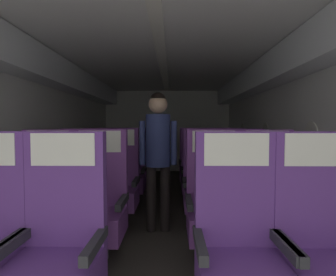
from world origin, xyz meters
The scene contains 22 objects.
ground centered at (0.00, 3.50, -0.01)m, with size 3.57×7.41×0.02m, color #3D3833.
fuselage_shell centered at (0.00, 3.77, 1.58)m, with size 3.45×7.06×2.20m.
seat_a_left_aisle centered at (-0.53, 1.44, 0.49)m, with size 0.52×0.48×1.18m.
seat_a_right_aisle centered at (1.02, 1.45, 0.49)m, with size 0.52×0.48×1.18m.
seat_a_right_window centered at (0.53, 1.45, 0.49)m, with size 0.52×0.48×1.18m.
seat_b_left_window centered at (-1.02, 2.28, 0.49)m, with size 0.52×0.48×1.18m.
seat_b_left_aisle centered at (-0.53, 2.28, 0.49)m, with size 0.52×0.48×1.18m.
seat_b_right_aisle centered at (1.01, 2.28, 0.49)m, with size 0.52×0.48×1.18m.
seat_b_right_window centered at (0.52, 2.29, 0.49)m, with size 0.52×0.48×1.18m.
seat_c_left_window centered at (-1.02, 3.12, 0.49)m, with size 0.52×0.48×1.18m.
seat_c_left_aisle centered at (-0.53, 3.13, 0.49)m, with size 0.52×0.48×1.18m.
seat_c_right_aisle centered at (1.02, 3.11, 0.49)m, with size 0.52×0.48×1.18m.
seat_c_right_window centered at (0.52, 3.11, 0.49)m, with size 0.52×0.48×1.18m.
seat_d_left_window centered at (-1.02, 3.95, 0.49)m, with size 0.52×0.48×1.18m.
seat_d_left_aisle centered at (-0.53, 3.96, 0.49)m, with size 0.52×0.48×1.18m.
seat_d_right_aisle centered at (1.01, 3.97, 0.49)m, with size 0.52×0.48×1.18m.
seat_d_right_window centered at (0.53, 3.95, 0.49)m, with size 0.52×0.48×1.18m.
seat_e_left_window centered at (-1.02, 4.79, 0.49)m, with size 0.52×0.48×1.18m.
seat_e_left_aisle centered at (-0.52, 4.78, 0.49)m, with size 0.52×0.48×1.18m.
seat_e_right_aisle centered at (1.01, 4.79, 0.49)m, with size 0.52×0.48×1.18m.
seat_e_right_window centered at (0.52, 4.80, 0.49)m, with size 0.52×0.48×1.18m.
flight_attendant centered at (-0.02, 2.94, 0.98)m, with size 0.43×0.28×1.59m.
Camera 1 is at (0.14, -0.08, 1.21)m, focal length 28.28 mm.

